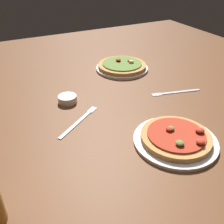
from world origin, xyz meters
name	(u,v)px	position (x,y,z in m)	size (l,w,h in m)	color
ground_plane	(112,120)	(0.00, 0.00, -0.01)	(2.40, 2.40, 0.03)	brown
pizza_plate_near	(176,138)	(0.12, -0.24, 0.02)	(0.28, 0.28, 0.05)	silver
pizza_plate_far	(122,66)	(0.26, 0.39, 0.02)	(0.28, 0.28, 0.05)	silver
ramekin_sauce	(67,99)	(-0.12, 0.18, 0.01)	(0.08, 0.08, 0.03)	silver
fork_left	(175,92)	(0.34, 0.05, 0.00)	(0.23, 0.07, 0.01)	silver
fork_spare	(80,120)	(-0.12, 0.03, 0.00)	(0.20, 0.15, 0.01)	silver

